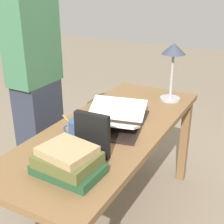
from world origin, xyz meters
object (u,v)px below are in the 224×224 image
open_book (112,119)px  pencil (68,120)px  book_standing_upright (92,135)px  coffee_mug (77,129)px  reading_lamp (173,57)px  person_reader (35,78)px  book_stack_tall (68,161)px

open_book → pencil: bearing=-81.8°
book_standing_upright → pencil: (-0.26, -0.34, -0.11)m
open_book → book_standing_upright: book_standing_upright is taller
book_standing_upright → pencil: size_ratio=1.49×
book_standing_upright → coffee_mug: book_standing_upright is taller
pencil → open_book: bearing=110.7°
reading_lamp → person_reader: person_reader is taller
book_stack_tall → reading_lamp: reading_lamp is taller
book_standing_upright → coffee_mug: (-0.12, -0.17, -0.06)m
book_standing_upright → pencil: bearing=-130.2°
reading_lamp → pencil: 0.82m
reading_lamp → book_standing_upright: bearing=-5.3°
pencil → reading_lamp: bearing=146.2°
book_stack_tall → person_reader: (-0.62, -0.71, 0.11)m
coffee_mug → person_reader: size_ratio=0.07×
coffee_mug → open_book: bearing=160.3°
reading_lamp → person_reader: 0.94m
open_book → pencil: open_book is taller
reading_lamp → coffee_mug: reading_lamp is taller
book_standing_upright → person_reader: person_reader is taller
coffee_mug → person_reader: (-0.31, -0.55, 0.12)m
book_standing_upright → coffee_mug: size_ratio=1.86×
open_book → coffee_mug: size_ratio=4.53×
reading_lamp → coffee_mug: (0.78, -0.26, -0.26)m
book_stack_tall → coffee_mug: (-0.31, -0.16, -0.01)m
reading_lamp → person_reader: (0.46, -0.81, -0.14)m
open_book → pencil: size_ratio=3.64×
reading_lamp → coffee_mug: 0.86m
open_book → book_stack_tall: book_stack_tall is taller
book_stack_tall → reading_lamp: bearing=175.1°
coffee_mug → person_reader: person_reader is taller
book_stack_tall → person_reader: bearing=-131.0°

